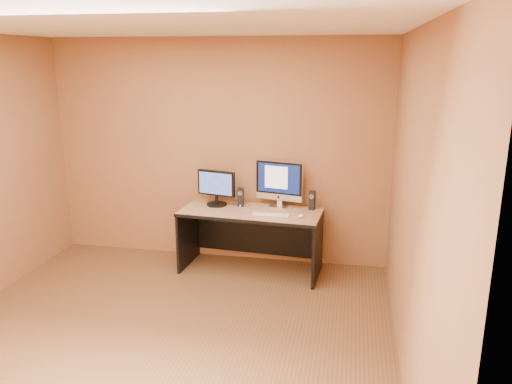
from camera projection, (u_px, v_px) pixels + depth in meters
The scene contains 12 objects.
floor at pixel (160, 342), 4.29m from camera, with size 4.00×4.00×0.00m, color brown.
walls at pixel (151, 197), 3.95m from camera, with size 4.00×4.00×2.60m, color #91623A, non-canonical shape.
ceiling at pixel (141, 25), 3.61m from camera, with size 4.00×4.00×0.00m, color white.
desk at pixel (251, 241), 5.65m from camera, with size 1.55×0.68×0.72m, color #A67A53, non-canonical shape.
imac at pixel (278, 184), 5.65m from camera, with size 0.55×0.20×0.53m, color silver, non-canonical shape.
second_monitor at pixel (216, 188), 5.72m from camera, with size 0.47×0.23×0.41m, color black, non-canonical shape.
speaker_left at pixel (241, 197), 5.70m from camera, with size 0.07×0.07×0.21m, color black, non-canonical shape.
speaker_right at pixel (312, 200), 5.58m from camera, with size 0.07×0.07×0.21m, color black, non-canonical shape.
keyboard at pixel (270, 215), 5.38m from camera, with size 0.42×0.11×0.02m, color silver.
mouse at pixel (301, 216), 5.33m from camera, with size 0.06×0.10×0.03m, color white.
cable_a at pixel (287, 205), 5.75m from camera, with size 0.01×0.01×0.21m, color black.
cable_b at pixel (279, 204), 5.79m from camera, with size 0.01×0.01×0.17m, color black.
Camera 1 is at (1.54, -3.58, 2.37)m, focal length 35.00 mm.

